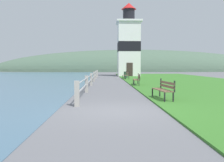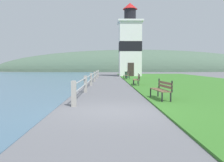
{
  "view_description": "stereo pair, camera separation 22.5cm",
  "coord_description": "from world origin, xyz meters",
  "px_view_note": "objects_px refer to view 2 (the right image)",
  "views": [
    {
      "loc": [
        -0.43,
        -8.49,
        1.56
      ],
      "look_at": [
        0.15,
        12.07,
        0.3
      ],
      "focal_mm": 40.0,
      "sensor_mm": 36.0,
      "label": 1
    },
    {
      "loc": [
        -0.21,
        -8.49,
        1.56
      ],
      "look_at": [
        0.15,
        12.07,
        0.3
      ],
      "focal_mm": 40.0,
      "sensor_mm": 36.0,
      "label": 2
    }
  ],
  "objects_px": {
    "park_bench_far": "(127,75)",
    "lighthouse": "(130,45)",
    "park_bench_near": "(162,88)",
    "trash_bin": "(127,75)",
    "park_bench_midway": "(137,79)"
  },
  "relations": [
    {
      "from": "trash_bin",
      "to": "lighthouse",
      "type": "bearing_deg",
      "value": 81.91
    },
    {
      "from": "park_bench_near",
      "to": "trash_bin",
      "type": "relative_size",
      "value": 2.23
    },
    {
      "from": "park_bench_midway",
      "to": "lighthouse",
      "type": "height_order",
      "value": "lighthouse"
    },
    {
      "from": "lighthouse",
      "to": "park_bench_far",
      "type": "bearing_deg",
      "value": -96.93
    },
    {
      "from": "lighthouse",
      "to": "trash_bin",
      "type": "relative_size",
      "value": 12.94
    },
    {
      "from": "park_bench_near",
      "to": "lighthouse",
      "type": "distance_m",
      "value": 26.66
    },
    {
      "from": "park_bench_midway",
      "to": "lighthouse",
      "type": "relative_size",
      "value": 0.17
    },
    {
      "from": "park_bench_far",
      "to": "lighthouse",
      "type": "relative_size",
      "value": 0.16
    },
    {
      "from": "park_bench_far",
      "to": "lighthouse",
      "type": "distance_m",
      "value": 9.93
    },
    {
      "from": "park_bench_far",
      "to": "lighthouse",
      "type": "height_order",
      "value": "lighthouse"
    },
    {
      "from": "park_bench_midway",
      "to": "trash_bin",
      "type": "bearing_deg",
      "value": -85.73
    },
    {
      "from": "park_bench_near",
      "to": "lighthouse",
      "type": "xyz_separation_m",
      "value": [
        0.89,
        26.32,
        4.13
      ]
    },
    {
      "from": "lighthouse",
      "to": "trash_bin",
      "type": "bearing_deg",
      "value": -98.09
    },
    {
      "from": "park_bench_far",
      "to": "trash_bin",
      "type": "distance_m",
      "value": 2.03
    },
    {
      "from": "park_bench_far",
      "to": "trash_bin",
      "type": "relative_size",
      "value": 2.06
    }
  ]
}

